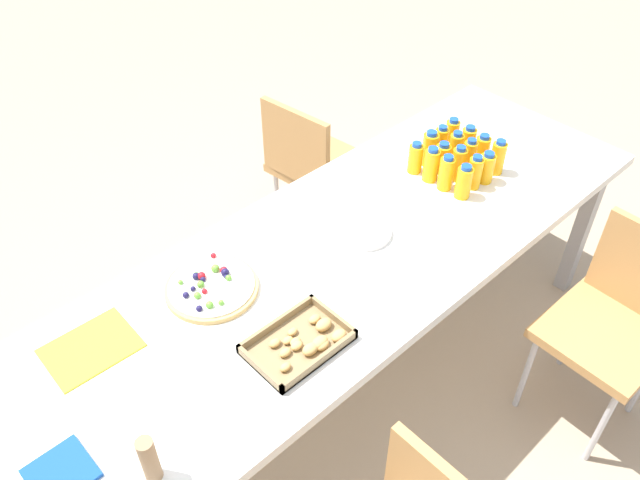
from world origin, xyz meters
The scene contains 26 objects.
ground_plane centered at (0.00, 0.00, 0.00)m, with size 12.00×12.00×0.00m, color tan.
party_table centered at (0.00, 0.00, 0.70)m, with size 2.52×0.83×0.76m.
chair_near_left centered at (-0.52, -0.74, 0.50)m, with size 0.44×0.44×0.83m.
chair_far_left centered at (-0.66, 0.74, 0.50)m, with size 0.41×0.41×0.83m.
juice_bottle_0 centered at (-0.74, -0.14, 0.83)m, with size 0.06×0.06×0.14m.
juice_bottle_1 centered at (-0.67, -0.14, 0.83)m, with size 0.05×0.05×0.14m.
juice_bottle_2 centered at (-0.60, -0.14, 0.83)m, with size 0.06×0.06×0.15m.
juice_bottle_3 centered at (-0.52, -0.14, 0.82)m, with size 0.06×0.06×0.13m.
juice_bottle_4 centered at (-0.75, -0.06, 0.82)m, with size 0.06×0.06×0.14m.
juice_bottle_5 centered at (-0.67, -0.06, 0.83)m, with size 0.05×0.05×0.15m.
juice_bottle_6 centered at (-0.59, -0.07, 0.82)m, with size 0.06×0.06×0.13m.
juice_bottle_7 centered at (-0.52, -0.06, 0.83)m, with size 0.06×0.06×0.15m.
juice_bottle_8 centered at (-0.75, 0.01, 0.82)m, with size 0.06×0.06×0.13m.
juice_bottle_9 centered at (-0.67, 0.00, 0.83)m, with size 0.05×0.05×0.14m.
juice_bottle_10 centered at (-0.60, 0.01, 0.83)m, with size 0.06×0.06×0.15m.
juice_bottle_11 centered at (-0.51, 0.01, 0.83)m, with size 0.06×0.06×0.15m.
juice_bottle_12 centered at (-0.75, 0.08, 0.83)m, with size 0.06×0.06×0.15m.
juice_bottle_13 centered at (-0.66, 0.09, 0.82)m, with size 0.06×0.06×0.13m.
juice_bottle_14 centered at (-0.60, 0.08, 0.83)m, with size 0.06×0.06×0.14m.
juice_bottle_15 centered at (-0.52, 0.09, 0.82)m, with size 0.06×0.06×0.14m.
fruit_pizza centered at (0.46, -0.16, 0.77)m, with size 0.30×0.30×0.05m.
snack_tray centered at (0.40, 0.21, 0.77)m, with size 0.30×0.20×0.04m.
plate_stack centered at (-0.10, -0.01, 0.77)m, with size 0.19×0.19×0.02m.
napkin_stack centered at (1.11, 0.10, 0.77)m, with size 0.15×0.15×0.01m, color #194CA5.
cardboard_tube centered at (0.94, 0.26, 0.84)m, with size 0.04×0.04×0.15m, color #9E7A56.
paper_folder centered at (0.86, -0.21, 0.76)m, with size 0.26×0.20×0.01m, color yellow.
Camera 1 is at (1.19, 1.13, 2.26)m, focal length 36.20 mm.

